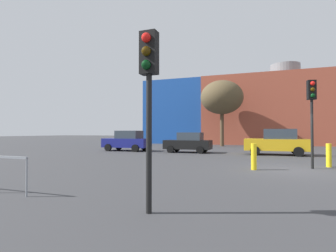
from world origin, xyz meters
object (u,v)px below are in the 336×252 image
(bollard_yellow_2, at_px, (329,155))
(bare_tree_0, at_px, (222,98))
(traffic_light_near_left, at_px, (149,79))
(parked_car_0, at_px, (127,141))
(traffic_light_island, at_px, (312,104))
(parked_car_2, at_px, (277,142))
(bollard_yellow_1, at_px, (254,157))
(parked_car_1, at_px, (188,143))

(bollard_yellow_2, bearing_deg, bare_tree_0, 113.78)
(traffic_light_near_left, bearing_deg, bollard_yellow_2, 152.52)
(traffic_light_near_left, height_order, bollard_yellow_2, traffic_light_near_left)
(parked_car_0, distance_m, traffic_light_near_left, 18.63)
(traffic_light_near_left, height_order, traffic_light_island, traffic_light_island)
(parked_car_2, distance_m, traffic_light_island, 7.75)
(traffic_light_island, distance_m, bare_tree_0, 19.75)
(parked_car_0, xyz_separation_m, bollard_yellow_2, (14.42, -6.48, -0.33))
(bollard_yellow_1, xyz_separation_m, bollard_yellow_2, (3.34, 2.18, -0.02))
(traffic_light_near_left, xyz_separation_m, bollard_yellow_2, (5.13, 9.56, -2.22))
(bare_tree_0, height_order, bollard_yellow_1, bare_tree_0)
(parked_car_1, bearing_deg, traffic_light_island, 137.13)
(bollard_yellow_1, bearing_deg, parked_car_1, 122.09)
(bollard_yellow_2, bearing_deg, parked_car_0, 155.82)
(parked_car_1, xyz_separation_m, traffic_light_near_left, (3.63, -16.04, 1.96))
(bollard_yellow_2, bearing_deg, traffic_light_near_left, -118.21)
(traffic_light_near_left, relative_size, bollard_yellow_1, 3.23)
(parked_car_0, height_order, traffic_light_near_left, traffic_light_near_left)
(parked_car_1, xyz_separation_m, traffic_light_island, (7.94, -7.37, 2.17))
(bollard_yellow_1, bearing_deg, bare_tree_0, 102.49)
(bollard_yellow_2, bearing_deg, parked_car_2, 107.59)
(parked_car_2, bearing_deg, parked_car_1, 0.00)
(parked_car_1, relative_size, traffic_light_island, 0.93)
(parked_car_1, xyz_separation_m, bollard_yellow_2, (8.77, -6.48, -0.25))
(parked_car_2, relative_size, bare_tree_0, 0.56)
(parked_car_1, distance_m, parked_car_2, 6.71)
(bare_tree_0, distance_m, bollard_yellow_1, 20.74)
(bollard_yellow_1, bearing_deg, bollard_yellow_2, 33.19)
(parked_car_2, height_order, traffic_light_island, traffic_light_island)
(parked_car_1, bearing_deg, parked_car_0, -0.00)
(traffic_light_near_left, relative_size, traffic_light_island, 0.93)
(parked_car_2, bearing_deg, traffic_light_island, 99.46)
(parked_car_2, bearing_deg, parked_car_0, 0.00)
(parked_car_0, height_order, bollard_yellow_2, parked_car_0)
(parked_car_0, relative_size, bare_tree_0, 0.53)
(parked_car_2, xyz_separation_m, bollard_yellow_1, (-1.28, -8.66, -0.36))
(parked_car_1, distance_m, bollard_yellow_1, 10.22)
(parked_car_2, height_order, bollard_yellow_1, parked_car_2)
(parked_car_0, relative_size, parked_car_2, 0.95)
(parked_car_0, bearing_deg, traffic_light_island, 151.54)
(parked_car_0, xyz_separation_m, bollard_yellow_1, (11.09, -8.66, -0.31))
(traffic_light_island, bearing_deg, bollard_yellow_1, -76.12)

